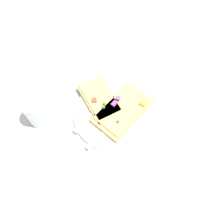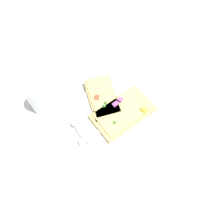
{
  "view_description": "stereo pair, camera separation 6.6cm",
  "coord_description": "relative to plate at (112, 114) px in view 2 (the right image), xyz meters",
  "views": [
    {
      "loc": [
        0.31,
        -0.07,
        0.6
      ],
      "look_at": [
        0.0,
        0.0,
        0.02
      ],
      "focal_mm": 35.0,
      "sensor_mm": 36.0,
      "label": 1
    },
    {
      "loc": [
        0.32,
        -0.0,
        0.6
      ],
      "look_at": [
        0.0,
        0.0,
        0.02
      ],
      "focal_mm": 35.0,
      "sensor_mm": 36.0,
      "label": 2
    }
  ],
  "objects": [
    {
      "name": "plate",
      "position": [
        0.0,
        0.0,
        0.0
      ],
      "size": [
        0.24,
        0.24,
        0.01
      ],
      "color": "silver",
      "rests_on": "ground"
    },
    {
      "name": "ground_plane",
      "position": [
        0.0,
        0.0,
        -0.01
      ],
      "size": [
        4.0,
        4.0,
        0.0
      ],
      "primitive_type": "plane",
      "color": "beige"
    },
    {
      "name": "pizza_slice_corner",
      "position": [
        -0.05,
        -0.03,
        0.02
      ],
      "size": [
        0.18,
        0.13,
        0.03
      ],
      "rotation": [
        0.0,
        0.0,
        3.43
      ],
      "color": "tan",
      "rests_on": "plate"
    },
    {
      "name": "knife",
      "position": [
        -0.01,
        -0.05,
        0.01
      ],
      "size": [
        0.13,
        0.17,
        0.01
      ],
      "rotation": [
        0.0,
        0.0,
        8.48
      ],
      "color": "silver",
      "rests_on": "plate"
    },
    {
      "name": "fork",
      "position": [
        0.03,
        0.01,
        0.01
      ],
      "size": [
        0.14,
        0.19,
        0.01
      ],
      "rotation": [
        0.0,
        0.0,
        8.44
      ],
      "color": "silver",
      "rests_on": "plate"
    },
    {
      "name": "pizza_slice_main",
      "position": [
        0.0,
        0.03,
        0.02
      ],
      "size": [
        0.2,
        0.21,
        0.03
      ],
      "rotation": [
        0.0,
        0.0,
        2.21
      ],
      "color": "tan",
      "rests_on": "plate"
    },
    {
      "name": "crumb_scatter",
      "position": [
        -0.01,
        -0.01,
        0.01
      ],
      "size": [
        0.07,
        0.06,
        0.01
      ],
      "color": "tan",
      "rests_on": "plate"
    },
    {
      "name": "drinking_glass",
      "position": [
        -0.03,
        -0.22,
        0.05
      ],
      "size": [
        0.06,
        0.06,
        0.1
      ],
      "color": "silver",
      "rests_on": "ground"
    }
  ]
}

